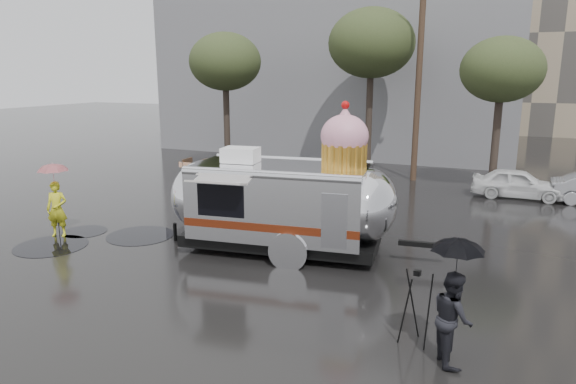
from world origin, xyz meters
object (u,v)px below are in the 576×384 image
at_px(person_left, 57,209).
at_px(person_right, 452,318).
at_px(airstream_trailer, 285,199).
at_px(tripod, 416,301).

bearing_deg(person_left, person_right, -34.65).
xyz_separation_m(airstream_trailer, person_right, (4.96, -4.16, -0.69)).
bearing_deg(person_right, tripod, 36.97).
xyz_separation_m(airstream_trailer, tripod, (4.27, -3.77, -0.67)).
xyz_separation_m(person_left, person_right, (11.99, -2.67, -0.03)).
bearing_deg(tripod, person_right, -20.35).
xyz_separation_m(person_left, tripod, (11.29, -2.27, -0.01)).
distance_m(person_left, tripod, 11.52).
distance_m(person_right, tripod, 0.80).
relative_size(person_left, tripod, 1.18).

